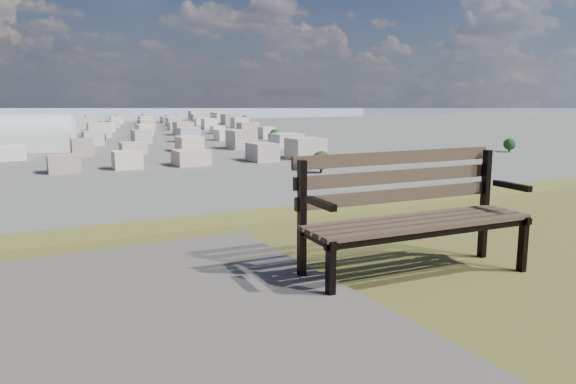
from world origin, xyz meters
TOP-DOWN VIEW (x-y plane):
  - park_bench at (-1.25, 2.03)m, footprint 1.68×0.59m
  - gravel_patch at (-3.22, 1.52)m, footprint 2.78×3.90m
  - arena at (-0.26, 285.26)m, footprint 56.05×33.18m
  - city_blocks at (0.00, 394.44)m, footprint 395.00×361.00m
  - bay_water at (0.00, 900.00)m, footprint 2400.00×700.00m

SIDE VIEW (x-z plane):
  - bay_water at x=0.00m, z-range -0.06..0.06m
  - city_blocks at x=0.00m, z-range 0.00..7.00m
  - arena at x=-0.26m, z-range -5.85..16.30m
  - gravel_patch at x=-3.22m, z-range 25.00..25.07m
  - park_bench at x=-1.25m, z-range 25.06..25.92m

